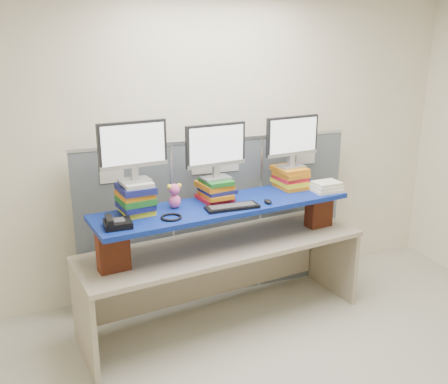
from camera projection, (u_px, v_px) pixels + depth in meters
name	position (u px, v px, depth m)	size (l,w,h in m)	color
room	(322.00, 215.00, 2.90)	(5.00, 4.00, 2.80)	#F3E8C8
cubicle_partition	(217.00, 218.00, 4.68)	(2.60, 0.06, 1.53)	#4D545B
desk	(224.00, 260.00, 4.22)	(2.51, 1.03, 0.74)	tan
brick_pier_left	(113.00, 251.00, 3.65)	(0.23, 0.12, 0.31)	maroon
brick_pier_right	(319.00, 210.00, 4.52)	(0.23, 0.12, 0.31)	maroon
blue_board	(224.00, 206.00, 4.08)	(2.15, 0.54, 0.04)	navy
book_stack_left	(136.00, 197.00, 3.81)	(0.29, 0.33, 0.26)	yellow
book_stack_center	(215.00, 190.00, 4.14)	(0.30, 0.33, 0.18)	red
book_stack_right	(290.00, 177.00, 4.48)	(0.28, 0.33, 0.19)	#BF6B12
monitor_left	(133.00, 148.00, 3.70)	(0.53, 0.18, 0.46)	#A0A0A5
monitor_center	(216.00, 148.00, 4.03)	(0.53, 0.18, 0.46)	#A0A0A5
monitor_right	(292.00, 139.00, 4.38)	(0.53, 0.18, 0.46)	#A0A0A5
keyboard	(232.00, 207.00, 3.95)	(0.43, 0.15, 0.03)	black
mouse	(268.00, 201.00, 4.07)	(0.06, 0.10, 0.03)	black
desk_phone	(117.00, 223.00, 3.56)	(0.19, 0.17, 0.08)	black
headset	(171.00, 217.00, 3.74)	(0.16, 0.16, 0.02)	black
plush_toy	(175.00, 196.00, 3.94)	(0.12, 0.09, 0.20)	#D85294
binder_stack	(326.00, 187.00, 4.38)	(0.25, 0.21, 0.09)	beige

